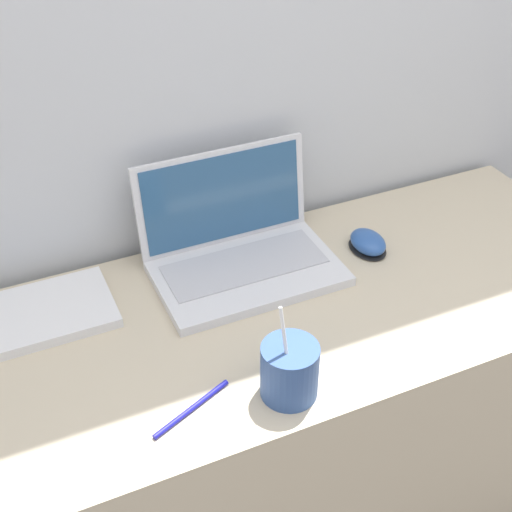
{
  "coord_description": "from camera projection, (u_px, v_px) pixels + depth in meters",
  "views": [
    {
      "loc": [
        -0.54,
        -0.64,
        1.6
      ],
      "look_at": [
        -0.08,
        0.35,
        0.8
      ],
      "focal_mm": 50.0,
      "sensor_mm": 36.0,
      "label": 1
    }
  ],
  "objects": [
    {
      "name": "laptop",
      "position": [
        239.0,
        247.0,
        1.44
      ],
      "size": [
        0.37,
        0.26,
        0.22
      ],
      "color": "silver",
      "rests_on": "desk"
    },
    {
      "name": "pen",
      "position": [
        192.0,
        409.0,
        1.15
      ],
      "size": [
        0.15,
        0.07,
        0.01
      ],
      "color": "#191999",
      "rests_on": "desk"
    },
    {
      "name": "computer_mouse",
      "position": [
        368.0,
        243.0,
        1.5
      ],
      "size": [
        0.07,
        0.1,
        0.04
      ],
      "color": "black",
      "rests_on": "desk"
    },
    {
      "name": "drink_cup",
      "position": [
        290.0,
        370.0,
        1.15
      ],
      "size": [
        0.1,
        0.1,
        0.19
      ],
      "color": "#33518C",
      "rests_on": "desk"
    },
    {
      "name": "external_keyboard",
      "position": [
        10.0,
        322.0,
        1.31
      ],
      "size": [
        0.38,
        0.18,
        0.02
      ],
      "color": "silver",
      "rests_on": "desk"
    },
    {
      "name": "desk",
      "position": [
        304.0,
        422.0,
        1.59
      ],
      "size": [
        1.33,
        0.56,
        0.72
      ],
      "color": "beige",
      "rests_on": "ground_plane"
    }
  ]
}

